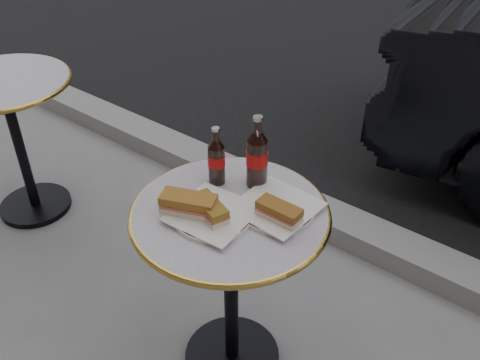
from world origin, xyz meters
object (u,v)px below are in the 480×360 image
Objects in this scene: bistro_table at (231,293)px; plate_right at (276,208)px; cola_bottle_left at (216,156)px; cola_bottle_right at (257,152)px; plate_left at (213,215)px; cola_glass at (257,167)px.

plate_right reaches higher than bistro_table.
cola_bottle_left is (-0.24, 0.00, 0.10)m from plate_right.
cola_bottle_right is at bearing 31.61° from cola_bottle_left.
cola_bottle_right is at bearing 89.04° from plate_left.
plate_left is at bearing -54.09° from cola_bottle_left.
plate_right is at bearing 39.17° from bistro_table.
cola_bottle_right is (-0.02, 0.16, 0.49)m from bistro_table.
bistro_table is 3.05× the size of plate_right.
plate_right is 1.17× the size of cola_bottle_left.
plate_left is 1.17× the size of cola_bottle_left.
bistro_table is 0.46m from cola_glass.
cola_glass is at bearing 149.56° from plate_right.
plate_right is at bearing -30.44° from cola_glass.
cola_bottle_left reaches higher than bistro_table.
cola_bottle_right reaches higher than bistro_table.
cola_bottle_right is (0.11, 0.07, 0.02)m from cola_bottle_left.
plate_right is (0.13, 0.14, -0.00)m from plate_left.
plate_right is 0.26m from cola_bottle_left.
bistro_table is at bearing -140.83° from plate_right.
plate_right is 0.95× the size of cola_bottle_right.
cola_bottle_left reaches higher than plate_left.
cola_glass is at bearing 78.30° from cola_bottle_right.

